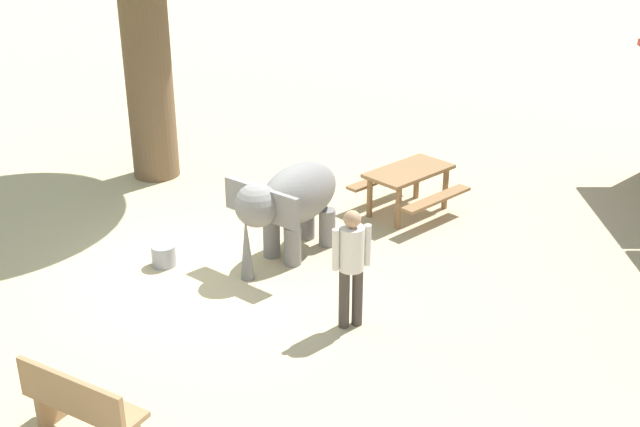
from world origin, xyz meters
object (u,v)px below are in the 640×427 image
person_handler (351,260)px  elephant (290,201)px  wooden_bench (80,404)px  picnic_table_far (409,180)px  feed_bucket (164,255)px

person_handler → elephant: bearing=4.7°
elephant → wooden_bench: 4.72m
picnic_table_far → feed_bucket: picnic_table_far is taller
picnic_table_far → person_handler: bearing=30.1°
feed_bucket → elephant: bearing=100.1°
person_handler → picnic_table_far: 3.79m
elephant → picnic_table_far: 2.53m
picnic_table_far → wooden_bench: bearing=13.2°
feed_bucket → person_handler: bearing=58.4°
wooden_bench → feed_bucket: (-3.93, 0.11, -0.31)m
wooden_bench → feed_bucket: 3.95m
person_handler → wooden_bench: (2.27, -2.82, -0.48)m
wooden_bench → person_handler: bearing=68.7°
elephant → wooden_bench: bearing=13.9°
person_handler → feed_bucket: 3.27m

